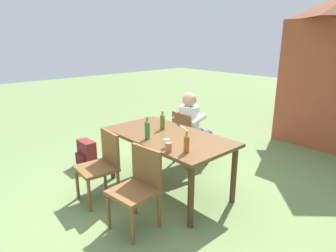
% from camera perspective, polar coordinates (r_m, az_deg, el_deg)
% --- Properties ---
extents(ground_plane, '(24.00, 24.00, 0.00)m').
position_cam_1_polar(ground_plane, '(4.09, -0.00, -12.09)').
color(ground_plane, '#6B844C').
extents(dining_table, '(1.72, 0.92, 0.77)m').
position_cam_1_polar(dining_table, '(3.81, -0.00, -3.05)').
color(dining_table, brown).
rests_on(dining_table, ground_plane).
extents(chair_far_left, '(0.49, 0.49, 0.87)m').
position_cam_1_polar(chair_far_left, '(4.64, 3.68, -1.94)').
color(chair_far_left, brown).
rests_on(chair_far_left, ground_plane).
extents(chair_near_right, '(0.48, 0.48, 0.87)m').
position_cam_1_polar(chair_near_right, '(3.18, -5.70, -11.16)').
color(chair_near_right, brown).
rests_on(chair_near_right, ground_plane).
extents(chair_near_left, '(0.48, 0.48, 0.87)m').
position_cam_1_polar(chair_near_left, '(3.76, -12.66, -6.92)').
color(chair_near_left, brown).
rests_on(chair_near_left, ground_plane).
extents(person_in_white_shirt, '(0.47, 0.61, 1.18)m').
position_cam_1_polar(person_in_white_shirt, '(4.66, 4.74, 0.27)').
color(person_in_white_shirt, white).
rests_on(person_in_white_shirt, ground_plane).
extents(bottle_amber, '(0.06, 0.06, 0.25)m').
position_cam_1_polar(bottle_amber, '(3.18, 3.62, -3.28)').
color(bottle_amber, '#996019').
rests_on(bottle_amber, dining_table).
extents(bottle_green, '(0.06, 0.06, 0.30)m').
position_cam_1_polar(bottle_green, '(3.60, -4.04, -0.60)').
color(bottle_green, '#287A38').
rests_on(bottle_green, dining_table).
extents(bottle_olive, '(0.06, 0.06, 0.27)m').
position_cam_1_polar(bottle_olive, '(3.98, -1.08, 0.95)').
color(bottle_olive, '#566623').
rests_on(bottle_olive, dining_table).
extents(cup_terracotta, '(0.07, 0.07, 0.11)m').
position_cam_1_polar(cup_terracotta, '(3.20, 0.12, -4.19)').
color(cup_terracotta, '#BC6B47').
rests_on(cup_terracotta, dining_table).
extents(cup_white, '(0.07, 0.07, 0.10)m').
position_cam_1_polar(cup_white, '(3.33, -0.30, -3.39)').
color(cup_white, white).
rests_on(cup_white, dining_table).
extents(table_knife, '(0.23, 0.09, 0.01)m').
position_cam_1_polar(table_knife, '(4.14, 2.51, -0.02)').
color(table_knife, silver).
rests_on(table_knife, dining_table).
extents(backpack_by_near_side, '(0.34, 0.23, 0.42)m').
position_cam_1_polar(backpack_by_near_side, '(4.86, -15.56, -5.24)').
color(backpack_by_near_side, maroon).
rests_on(backpack_by_near_side, ground_plane).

